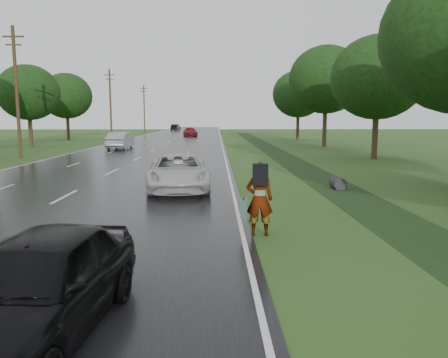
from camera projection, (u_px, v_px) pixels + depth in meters
name	position (u px, v px, depth m)	size (l,w,h in m)	color
road	(167.00, 143.00, 54.02)	(14.00, 180.00, 0.04)	black
edge_stripe_east	(222.00, 143.00, 54.14)	(0.12, 180.00, 0.01)	silver
edge_stripe_west	(113.00, 143.00, 53.89)	(0.12, 180.00, 0.01)	silver
center_line	(167.00, 143.00, 54.02)	(0.12, 180.00, 0.01)	silver
drainage_ditch	(300.00, 166.00, 28.20)	(2.20, 120.00, 0.56)	black
utility_pole_mid	(17.00, 91.00, 33.32)	(1.60, 0.26, 10.00)	#372416
utility_pole_far	(110.00, 103.00, 63.02)	(1.60, 0.26, 10.00)	#372416
utility_pole_distant	(144.00, 108.00, 92.72)	(1.60, 0.26, 10.00)	#372416
tree_east_c	(378.00, 78.00, 32.71)	(7.00, 7.00, 9.29)	#372416
tree_east_d	(326.00, 80.00, 46.42)	(8.00, 8.00, 10.76)	#372416
tree_east_f	(298.00, 94.00, 60.38)	(7.20, 7.20, 9.62)	#372416
tree_west_d	(28.00, 93.00, 47.00)	(6.60, 6.60, 8.80)	#372416
tree_west_f	(66.00, 96.00, 60.81)	(7.00, 7.00, 9.29)	#372416
pedestrian	(259.00, 198.00, 11.69)	(0.90, 0.83, 2.00)	#A5998C
white_pickup	(178.00, 172.00, 19.05)	(2.57, 5.57, 1.55)	silver
dark_sedan	(38.00, 285.00, 6.20)	(1.83, 4.54, 1.55)	black
silver_sedan	(120.00, 141.00, 43.50)	(1.80, 5.15, 1.70)	#9A9DA3
far_car_red	(190.00, 132.00, 73.28)	(2.06, 5.07, 1.47)	maroon
far_car_dark	(176.00, 127.00, 106.01)	(1.58, 4.54, 1.49)	black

